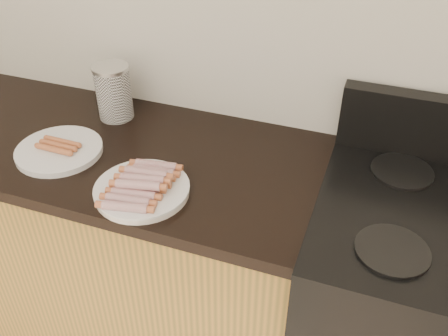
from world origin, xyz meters
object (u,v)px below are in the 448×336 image
(stove, at_px, (423,331))
(mug, at_px, (113,98))
(main_plate, at_px, (142,191))
(side_plate, at_px, (59,150))
(canister, at_px, (114,92))

(stove, bearing_deg, mug, 169.74)
(main_plate, xyz_separation_m, side_plate, (-0.34, 0.09, 0.00))
(stove, bearing_deg, main_plate, -169.03)
(main_plate, distance_m, canister, 0.46)
(stove, bearing_deg, canister, 170.57)
(main_plate, distance_m, side_plate, 0.35)
(side_plate, distance_m, canister, 0.28)
(main_plate, bearing_deg, canister, 128.66)
(stove, xyz_separation_m, mug, (-1.15, 0.21, 0.50))
(side_plate, xyz_separation_m, canister, (0.06, 0.26, 0.09))
(stove, relative_size, side_plate, 3.41)
(canister, bearing_deg, mug, 136.65)
(stove, distance_m, side_plate, 1.27)
(stove, distance_m, main_plate, 0.97)
(main_plate, xyz_separation_m, canister, (-0.28, 0.35, 0.09))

